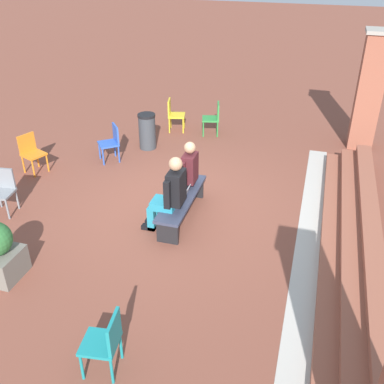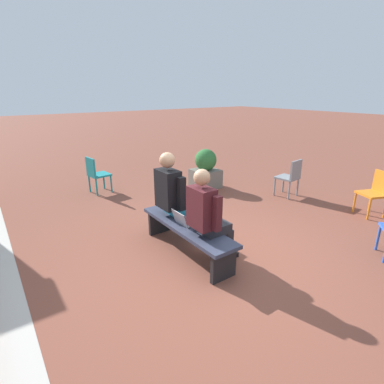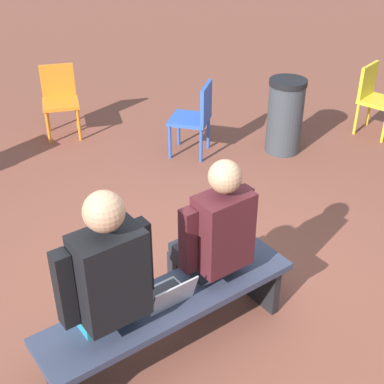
# 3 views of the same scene
# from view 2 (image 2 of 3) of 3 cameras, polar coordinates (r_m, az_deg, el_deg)

# --- Properties ---
(ground_plane) EXTENTS (60.00, 60.00, 0.00)m
(ground_plane) POSITION_cam_2_polar(r_m,az_deg,el_deg) (4.40, 3.52, -12.00)
(ground_plane) COLOR brown
(concrete_strip) EXTENTS (7.37, 0.40, 0.01)m
(concrete_strip) POSITION_cam_2_polar(r_m,az_deg,el_deg) (3.91, -31.67, -19.59)
(concrete_strip) COLOR #B7B2A8
(concrete_strip) RESTS_ON ground
(bench) EXTENTS (1.80, 0.44, 0.45)m
(bench) POSITION_cam_2_polar(r_m,az_deg,el_deg) (4.31, -1.00, -7.34)
(bench) COLOR #33384C
(bench) RESTS_ON ground
(person_student) EXTENTS (0.54, 0.69, 1.35)m
(person_student) POSITION_cam_2_polar(r_m,az_deg,el_deg) (3.91, 3.06, -4.34)
(person_student) COLOR #232328
(person_student) RESTS_ON ground
(person_adult) EXTENTS (0.59, 0.74, 1.42)m
(person_adult) POSITION_cam_2_polar(r_m,az_deg,el_deg) (4.52, -3.32, -0.66)
(person_adult) COLOR teal
(person_adult) RESTS_ON ground
(laptop) EXTENTS (0.32, 0.29, 0.21)m
(laptop) POSITION_cam_2_polar(r_m,az_deg,el_deg) (4.26, -1.39, -5.47)
(laptop) COLOR #9EA0A5
(laptop) RESTS_ON bench
(plastic_chair_by_pillar) EXTENTS (0.47, 0.47, 0.84)m
(plastic_chair_by_pillar) POSITION_cam_2_polar(r_m,az_deg,el_deg) (7.12, -17.82, 3.51)
(plastic_chair_by_pillar) COLOR teal
(plastic_chair_by_pillar) RESTS_ON ground
(plastic_chair_foreground) EXTENTS (0.55, 0.55, 0.84)m
(plastic_chair_foreground) POSITION_cam_2_polar(r_m,az_deg,el_deg) (6.54, 31.64, 0.23)
(plastic_chair_foreground) COLOR orange
(plastic_chair_foreground) RESTS_ON ground
(plastic_chair_far_right) EXTENTS (0.47, 0.47, 0.84)m
(plastic_chair_far_right) POSITION_cam_2_polar(r_m,az_deg,el_deg) (6.90, 18.26, 2.97)
(plastic_chair_far_right) COLOR gray
(plastic_chair_far_right) RESTS_ON ground
(planter) EXTENTS (0.60, 0.60, 0.94)m
(planter) POSITION_cam_2_polar(r_m,az_deg,el_deg) (7.22, 2.60, 4.24)
(planter) COLOR #6B665B
(planter) RESTS_ON ground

